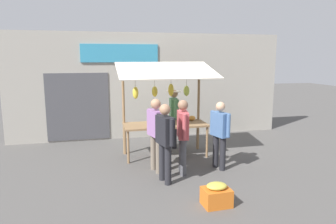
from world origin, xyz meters
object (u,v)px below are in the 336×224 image
at_px(shopper_with_ponytail, 165,137).
at_px(shopper_in_striped_shirt, 220,131).
at_px(shopper_in_grey_tee, 183,131).
at_px(market_stall, 166,99).
at_px(shopper_with_shopping_bag, 156,130).
at_px(produce_crate_near, 216,195).
at_px(vendor_with_sunhat, 174,113).

bearing_deg(shopper_with_ponytail, shopper_in_striped_shirt, -83.36).
distance_m(shopper_in_grey_tee, shopper_with_ponytail, 0.64).
xyz_separation_m(market_stall, shopper_with_shopping_bag, (0.48, 1.10, -0.53)).
distance_m(shopper_with_shopping_bag, produce_crate_near, 2.20).
distance_m(shopper_in_grey_tee, produce_crate_near, 1.83).
bearing_deg(shopper_with_ponytail, shopper_in_grey_tee, -63.93).
bearing_deg(vendor_with_sunhat, shopper_with_shopping_bag, -18.70).
distance_m(vendor_with_sunhat, shopper_with_ponytail, 2.64).
height_order(shopper_in_striped_shirt, shopper_with_shopping_bag, shopper_with_shopping_bag).
relative_size(shopper_in_grey_tee, produce_crate_near, 3.35).
distance_m(market_stall, shopper_in_grey_tee, 1.48).
distance_m(vendor_with_sunhat, shopper_in_grey_tee, 2.13).
height_order(shopper_with_shopping_bag, produce_crate_near, shopper_with_shopping_bag).
relative_size(market_stall, vendor_with_sunhat, 1.47).
bearing_deg(shopper_with_shopping_bag, vendor_with_sunhat, -40.84).
relative_size(shopper_in_striped_shirt, produce_crate_near, 3.18).
bearing_deg(shopper_in_striped_shirt, shopper_with_shopping_bag, 68.30).
relative_size(shopper_with_ponytail, shopper_with_shopping_bag, 0.99).
height_order(vendor_with_sunhat, shopper_with_ponytail, vendor_with_sunhat).
distance_m(vendor_with_sunhat, shopper_with_shopping_bag, 2.04).
relative_size(shopper_with_shopping_bag, produce_crate_near, 3.37).
bearing_deg(produce_crate_near, shopper_with_ponytail, -62.08).
height_order(vendor_with_sunhat, shopper_in_striped_shirt, vendor_with_sunhat).
distance_m(market_stall, shopper_with_ponytail, 1.91).
xyz_separation_m(vendor_with_sunhat, shopper_with_ponytail, (0.84, 2.51, -0.03)).
height_order(shopper_in_grey_tee, shopper_with_shopping_bag, shopper_with_shopping_bag).
bearing_deg(market_stall, shopper_with_ponytail, 76.62).
relative_size(market_stall, produce_crate_near, 4.94).
distance_m(market_stall, vendor_with_sunhat, 0.98).
bearing_deg(produce_crate_near, market_stall, -85.57).
relative_size(vendor_with_sunhat, shopper_with_shopping_bag, 1.00).
bearing_deg(shopper_with_shopping_bag, shopper_with_ponytail, 170.16).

